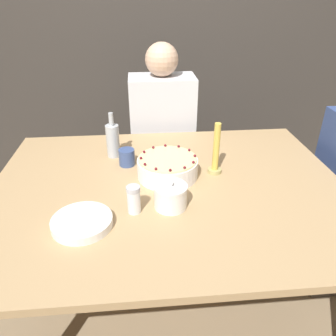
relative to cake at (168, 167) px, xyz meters
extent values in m
plane|color=#8C7556|center=(0.00, -0.08, -0.82)|extent=(12.00, 12.00, 0.00)
cube|color=#38332D|center=(0.00, 1.32, 0.48)|extent=(8.00, 0.05, 2.60)
cube|color=tan|center=(0.00, -0.08, -0.06)|extent=(1.52, 1.16, 0.03)
cylinder|color=tan|center=(-0.70, 0.44, -0.45)|extent=(0.07, 0.07, 0.74)
cylinder|color=tan|center=(0.70, 0.44, -0.45)|extent=(0.07, 0.07, 0.74)
cylinder|color=white|center=(0.00, 0.00, 0.00)|extent=(0.27, 0.27, 0.08)
cylinder|color=beige|center=(0.00, 0.00, 0.04)|extent=(0.26, 0.26, 0.01)
sphere|color=maroon|center=(0.12, 0.00, 0.05)|extent=(0.01, 0.01, 0.01)
sphere|color=maroon|center=(0.10, 0.06, 0.05)|extent=(0.01, 0.01, 0.01)
sphere|color=maroon|center=(0.06, 0.10, 0.05)|extent=(0.01, 0.01, 0.01)
sphere|color=maroon|center=(0.00, 0.12, 0.05)|extent=(0.01, 0.01, 0.01)
sphere|color=maroon|center=(-0.06, 0.10, 0.05)|extent=(0.01, 0.01, 0.01)
sphere|color=maroon|center=(-0.10, 0.06, 0.05)|extent=(0.01, 0.01, 0.01)
sphere|color=maroon|center=(-0.12, 0.00, 0.05)|extent=(0.01, 0.01, 0.01)
sphere|color=maroon|center=(-0.10, -0.06, 0.05)|extent=(0.01, 0.01, 0.01)
sphere|color=maroon|center=(-0.06, -0.10, 0.05)|extent=(0.01, 0.01, 0.01)
sphere|color=maroon|center=(0.00, -0.12, 0.05)|extent=(0.01, 0.01, 0.01)
sphere|color=maroon|center=(0.06, -0.10, 0.05)|extent=(0.01, 0.01, 0.01)
sphere|color=maroon|center=(0.10, -0.06, 0.05)|extent=(0.01, 0.01, 0.01)
cylinder|color=white|center=(-0.01, -0.23, 0.00)|extent=(0.13, 0.13, 0.08)
cylinder|color=white|center=(-0.01, -0.23, 0.04)|extent=(0.13, 0.13, 0.01)
sphere|color=white|center=(-0.01, -0.23, 0.06)|extent=(0.02, 0.02, 0.02)
cylinder|color=white|center=(-0.15, -0.25, 0.00)|extent=(0.05, 0.05, 0.09)
cylinder|color=silver|center=(-0.15, -0.25, 0.06)|extent=(0.05, 0.05, 0.02)
cylinder|color=white|center=(-0.33, -0.32, -0.04)|extent=(0.22, 0.22, 0.01)
cylinder|color=white|center=(-0.33, -0.32, -0.03)|extent=(0.22, 0.22, 0.01)
cylinder|color=white|center=(-0.33, -0.32, -0.03)|extent=(0.22, 0.22, 0.01)
cylinder|color=white|center=(-0.33, -0.32, -0.02)|extent=(0.22, 0.22, 0.01)
cylinder|color=tan|center=(0.21, 0.02, -0.04)|extent=(0.06, 0.06, 0.02)
cylinder|color=gold|center=(0.21, 0.02, 0.08)|extent=(0.03, 0.03, 0.22)
cylinder|color=#B2B7BC|center=(-0.25, 0.23, 0.04)|extent=(0.06, 0.06, 0.16)
cylinder|color=#B2B7BC|center=(-0.25, 0.23, 0.15)|extent=(0.02, 0.02, 0.06)
cylinder|color=#384C7F|center=(-0.18, 0.13, -0.01)|extent=(0.08, 0.08, 0.08)
cube|color=#595960|center=(0.03, 0.70, -0.59)|extent=(0.34, 0.34, 0.45)
cube|color=silver|center=(0.03, 0.70, -0.07)|extent=(0.40, 0.24, 0.60)
sphere|color=#D8AD8C|center=(0.03, 0.70, 0.33)|extent=(0.19, 0.19, 0.19)
cube|color=#473D33|center=(0.96, 0.07, -0.59)|extent=(0.34, 0.34, 0.45)
camera|label=1|loc=(-0.12, -1.26, 0.70)|focal=35.00mm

